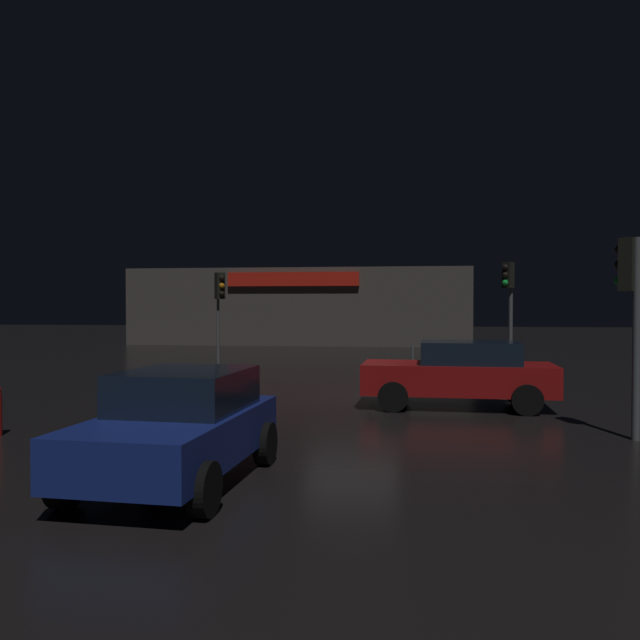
% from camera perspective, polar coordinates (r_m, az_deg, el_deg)
% --- Properties ---
extents(ground_plane, '(120.00, 120.00, 0.00)m').
position_cam_1_polar(ground_plane, '(17.90, 2.76, -6.67)').
color(ground_plane, black).
extents(store_building, '(21.30, 7.13, 4.78)m').
position_cam_1_polar(store_building, '(42.96, -1.54, 1.17)').
color(store_building, '#4C4742').
rests_on(store_building, ground).
extents(traffic_signal_main, '(0.43, 0.42, 3.72)m').
position_cam_1_polar(traffic_signal_main, '(13.33, 25.44, 1.86)').
color(traffic_signal_main, '#595B60').
rests_on(traffic_signal_main, ground).
extents(traffic_signal_opposite, '(0.42, 0.42, 3.93)m').
position_cam_1_polar(traffic_signal_opposite, '(22.99, 16.11, 2.14)').
color(traffic_signal_opposite, '#595B60').
rests_on(traffic_signal_opposite, ground).
extents(traffic_signal_cross_left, '(0.42, 0.42, 3.68)m').
position_cam_1_polar(traffic_signal_cross_left, '(24.45, -8.72, 2.11)').
color(traffic_signal_cross_left, '#595B60').
rests_on(traffic_signal_cross_left, ground).
extents(car_near, '(4.61, 2.16, 1.61)m').
position_cam_1_polar(car_near, '(16.21, 12.13, -4.53)').
color(car_near, '#A51414').
rests_on(car_near, ground).
extents(car_far, '(2.21, 4.01, 1.56)m').
position_cam_1_polar(car_far, '(9.46, -12.14, -8.93)').
color(car_far, navy).
rests_on(car_far, ground).
extents(bollard_kerb_a, '(0.09, 0.09, 1.05)m').
position_cam_1_polar(bollard_kerb_a, '(23.57, 8.06, -3.47)').
color(bollard_kerb_a, '#595B60').
rests_on(bollard_kerb_a, ground).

